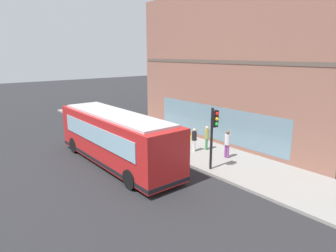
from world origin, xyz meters
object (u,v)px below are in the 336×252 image
pedestrian_walking_along_curb (194,138)px  pedestrian_near_building_entrance (227,142)px  traffic_light_near_corner (214,127)px  pedestrian_near_hydrant (207,136)px  fire_hydrant (193,136)px  city_bus_nearside (116,139)px  newspaper_vending_box (155,139)px  pedestrian_by_light_pole (128,121)px

pedestrian_walking_along_curb → pedestrian_near_building_entrance: bearing=-72.4°
traffic_light_near_corner → pedestrian_near_hydrant: 3.82m
fire_hydrant → city_bus_nearside: bearing=-178.1°
city_bus_nearside → pedestrian_near_building_entrance: city_bus_nearside is taller
city_bus_nearside → fire_hydrant: 6.58m
fire_hydrant → pedestrian_walking_along_curb: (-1.61, -1.79, 0.51)m
pedestrian_near_hydrant → newspaper_vending_box: size_ratio=1.79×
city_bus_nearside → newspaper_vending_box: city_bus_nearside is taller
fire_hydrant → newspaper_vending_box: newspaper_vending_box is taller
traffic_light_near_corner → pedestrian_near_building_entrance: traffic_light_near_corner is taller
city_bus_nearside → pedestrian_walking_along_curb: (4.88, -1.57, -0.53)m
pedestrian_by_light_pole → pedestrian_near_building_entrance: pedestrian_by_light_pole is taller
city_bus_nearside → pedestrian_by_light_pole: city_bus_nearside is taller
traffic_light_near_corner → fire_hydrant: traffic_light_near_corner is taller
traffic_light_near_corner → pedestrian_walking_along_curb: bearing=63.9°
pedestrian_near_hydrant → city_bus_nearside: bearing=162.3°
fire_hydrant → newspaper_vending_box: 2.99m
pedestrian_near_hydrant → newspaper_vending_box: pedestrian_near_hydrant is taller
city_bus_nearside → traffic_light_near_corner: 5.75m
fire_hydrant → pedestrian_near_hydrant: 2.26m
pedestrian_near_building_entrance → pedestrian_walking_along_curb: bearing=107.6°
city_bus_nearside → pedestrian_by_light_pole: bearing=51.7°
pedestrian_walking_along_curb → pedestrian_near_building_entrance: 2.28m
pedestrian_walking_along_curb → pedestrian_near_building_entrance: pedestrian_near_building_entrance is taller
pedestrian_near_hydrant → pedestrian_walking_along_curb: bearing=162.6°
city_bus_nearside → pedestrian_near_hydrant: (5.77, -1.85, -0.48)m
city_bus_nearside → pedestrian_near_building_entrance: size_ratio=5.88×
pedestrian_near_building_entrance → newspaper_vending_box: size_ratio=1.90×
pedestrian_walking_along_curb → pedestrian_near_building_entrance: size_ratio=0.90×
pedestrian_near_hydrant → traffic_light_near_corner: bearing=-131.2°
pedestrian_walking_along_curb → pedestrian_near_hydrant: bearing=-17.4°
fire_hydrant → pedestrian_by_light_pole: bearing=119.5°
newspaper_vending_box → traffic_light_near_corner: bearing=-91.9°
traffic_light_near_corner → newspaper_vending_box: 5.93m
traffic_light_near_corner → pedestrian_near_building_entrance: (2.12, 0.75, -1.42)m
traffic_light_near_corner → fire_hydrant: (3.05, 4.71, -2.04)m
traffic_light_near_corner → pedestrian_by_light_pole: size_ratio=1.94×
pedestrian_near_building_entrance → pedestrian_near_hydrant: bearing=84.1°
pedestrian_by_light_pole → city_bus_nearside: bearing=-128.3°
pedestrian_near_hydrant → pedestrian_by_light_pole: 7.00m
traffic_light_near_corner → fire_hydrant: size_ratio=4.66×
city_bus_nearside → pedestrian_near_hydrant: bearing=-17.7°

